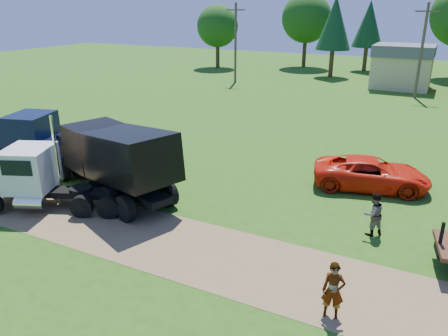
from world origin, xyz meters
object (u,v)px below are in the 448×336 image
at_px(navy_truck, 43,141).
at_px(orange_pickup, 371,173).
at_px(black_dump_truck, 114,156).
at_px(spectator_a, 333,291).
at_px(white_semi_tractor, 33,177).

height_order(navy_truck, orange_pickup, navy_truck).
bearing_deg(navy_truck, black_dump_truck, -26.89).
bearing_deg(orange_pickup, black_dump_truck, 107.26).
bearing_deg(spectator_a, orange_pickup, 83.01).
distance_m(white_semi_tractor, navy_truck, 5.33).
relative_size(white_semi_tractor, orange_pickup, 1.23).
bearing_deg(white_semi_tractor, black_dump_truck, 24.40).
bearing_deg(orange_pickup, spectator_a, 169.98).
height_order(black_dump_truck, navy_truck, black_dump_truck).
height_order(navy_truck, spectator_a, navy_truck).
bearing_deg(navy_truck, white_semi_tractor, -62.85).
relative_size(black_dump_truck, spectator_a, 4.75).
height_order(white_semi_tractor, spectator_a, white_semi_tractor).
distance_m(black_dump_truck, orange_pickup, 12.89).
distance_m(black_dump_truck, spectator_a, 12.44).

